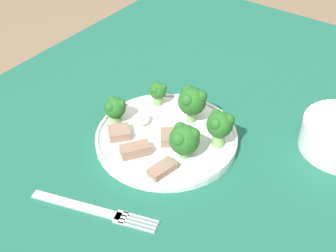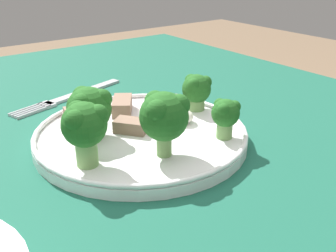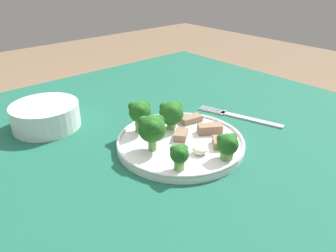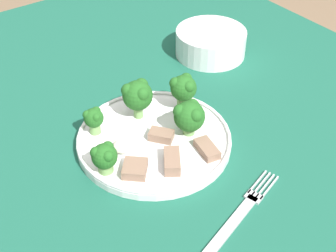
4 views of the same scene
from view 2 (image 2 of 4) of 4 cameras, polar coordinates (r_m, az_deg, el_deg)
name	(u,v)px [view 2 (image 2 of 4)]	position (r m, az deg, el deg)	size (l,w,h in m)	color
table	(115,243)	(0.47, -7.65, -16.43)	(1.16, 0.98, 0.70)	#195642
dinner_plate	(141,135)	(0.47, -3.91, -1.25)	(0.25, 0.25, 0.02)	white
fork	(71,96)	(0.64, -13.85, 4.22)	(0.08, 0.20, 0.00)	#B2B2B7
broccoli_floret_near_rim_left	(225,114)	(0.45, 8.34, 1.72)	(0.03, 0.03, 0.05)	#709E56
broccoli_floret_center_left	(89,108)	(0.45, -11.40, 2.59)	(0.05, 0.05, 0.06)	#709E56
broccoli_floret_back_left	(84,126)	(0.39, -12.05, 0.05)	(0.05, 0.05, 0.07)	#709E56
broccoli_floret_front_left	(196,89)	(0.53, 4.16, 5.36)	(0.04, 0.04, 0.05)	#709E56
broccoli_floret_center_back	(164,115)	(0.40, -0.58, 1.57)	(0.05, 0.05, 0.07)	#709E56
meat_slice_front_slice	(122,106)	(0.53, -6.65, 2.95)	(0.05, 0.05, 0.02)	#846651
meat_slice_middle_slice	(131,126)	(0.47, -5.36, 0.03)	(0.05, 0.04, 0.02)	#846651
meat_slice_rear_slice	(164,103)	(0.54, -0.61, 3.35)	(0.05, 0.05, 0.02)	#846651
meat_slice_edge_slice	(76,116)	(0.51, -13.15, 1.37)	(0.05, 0.03, 0.01)	#846651
sauce_dollop	(182,116)	(0.50, 2.03, 1.45)	(0.03, 0.03, 0.02)	silver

